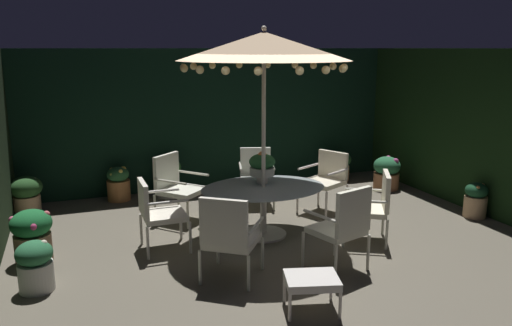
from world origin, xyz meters
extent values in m
cube|color=#615A4B|center=(0.00, 0.00, -0.01)|extent=(7.51, 6.53, 0.02)
cube|color=black|center=(0.00, 3.11, 1.28)|extent=(7.51, 0.30, 2.57)
cube|color=black|center=(3.61, 0.00, 1.28)|extent=(0.30, 6.53, 2.57)
cylinder|color=silver|center=(-0.10, 0.25, 0.01)|extent=(0.65, 0.65, 0.03)
cylinder|color=silver|center=(-0.10, 0.25, 0.34)|extent=(0.09, 0.09, 0.68)
ellipsoid|color=#9CA9AC|center=(-0.10, 0.25, 0.69)|extent=(1.75, 1.33, 0.03)
cylinder|color=beige|center=(-0.10, 0.25, 1.27)|extent=(0.06, 0.06, 2.54)
cone|color=#D0AD86|center=(-0.10, 0.25, 2.59)|extent=(2.30, 2.30, 0.37)
sphere|color=beige|center=(-0.10, 0.25, 2.82)|extent=(0.07, 0.07, 0.07)
sphere|color=#F9DB8C|center=(0.95, 0.29, 2.32)|extent=(0.10, 0.10, 0.10)
sphere|color=#F9DB8C|center=(0.85, 0.70, 2.32)|extent=(0.10, 0.10, 0.10)
sphere|color=#F9DB8C|center=(0.68, 0.96, 2.32)|extent=(0.10, 0.10, 0.10)
sphere|color=#F9DB8C|center=(0.34, 1.21, 2.32)|extent=(0.10, 0.10, 0.10)
sphere|color=#F9DB8C|center=(-0.08, 1.30, 2.32)|extent=(0.10, 0.10, 0.10)
sphere|color=#F9DB8C|center=(-0.53, 1.21, 2.32)|extent=(0.10, 0.10, 0.10)
sphere|color=#F9DB8C|center=(-0.86, 0.97, 2.32)|extent=(0.10, 0.10, 0.10)
sphere|color=#F9DB8C|center=(-1.08, 0.61, 2.32)|extent=(0.10, 0.10, 0.10)
sphere|color=#F9DB8C|center=(-1.14, 0.30, 2.32)|extent=(0.10, 0.10, 0.10)
sphere|color=#F9DB8C|center=(-1.06, -0.16, 2.32)|extent=(0.10, 0.10, 0.10)
sphere|color=#F9DB8C|center=(-0.85, -0.48, 2.32)|extent=(0.10, 0.10, 0.10)
sphere|color=#F9DB8C|center=(-0.54, -0.70, 2.32)|extent=(0.10, 0.10, 0.10)
sphere|color=#F9DB8C|center=(-0.08, -0.80, 2.32)|extent=(0.10, 0.10, 0.10)
sphere|color=#F9DB8C|center=(0.29, -0.72, 2.32)|extent=(0.10, 0.10, 0.10)
sphere|color=#F9DB8C|center=(0.66, -0.47, 2.32)|extent=(0.10, 0.10, 0.10)
sphere|color=#F9DB8C|center=(0.88, -0.13, 2.32)|extent=(0.10, 0.10, 0.10)
cylinder|color=beige|center=(-0.05, 0.44, 0.76)|extent=(0.16, 0.16, 0.12)
cylinder|color=beige|center=(-0.05, 0.44, 0.88)|extent=(0.35, 0.35, 0.11)
ellipsoid|color=#296534|center=(-0.05, 0.44, 1.02)|extent=(0.37, 0.37, 0.22)
sphere|color=#DD8643|center=(-0.05, 0.44, 1.10)|extent=(0.13, 0.13, 0.13)
cylinder|color=silver|center=(1.02, 0.48, 0.23)|extent=(0.04, 0.04, 0.46)
cylinder|color=silver|center=(0.77, 0.99, 0.23)|extent=(0.04, 0.04, 0.46)
cylinder|color=silver|center=(1.52, 0.73, 0.23)|extent=(0.04, 0.04, 0.46)
cylinder|color=silver|center=(1.27, 1.23, 0.23)|extent=(0.04, 0.04, 0.46)
cube|color=beige|center=(1.15, 0.86, 0.49)|extent=(0.73, 0.73, 0.07)
cube|color=beige|center=(1.39, 0.97, 0.74)|extent=(0.29, 0.51, 0.43)
cylinder|color=silver|center=(1.27, 0.60, 0.71)|extent=(0.50, 0.27, 0.04)
cylinder|color=silver|center=(1.02, 1.11, 0.71)|extent=(0.50, 0.27, 0.04)
cylinder|color=silver|center=(0.47, 1.23, 0.20)|extent=(0.04, 0.04, 0.41)
cylinder|color=silver|center=(-0.04, 1.38, 0.20)|extent=(0.04, 0.04, 0.41)
cylinder|color=silver|center=(0.63, 1.77, 0.20)|extent=(0.04, 0.04, 0.41)
cylinder|color=silver|center=(0.12, 1.92, 0.20)|extent=(0.04, 0.04, 0.41)
cube|color=silver|center=(0.30, 1.58, 0.44)|extent=(0.66, 0.67, 0.07)
cube|color=silver|center=(0.37, 1.83, 0.70)|extent=(0.51, 0.20, 0.45)
cylinder|color=silver|center=(0.55, 1.50, 0.68)|extent=(0.19, 0.52, 0.04)
cylinder|color=silver|center=(0.04, 1.65, 0.68)|extent=(0.19, 0.52, 0.04)
cylinder|color=beige|center=(-0.60, 1.26, 0.21)|extent=(0.04, 0.04, 0.43)
cylinder|color=beige|center=(-1.03, 0.87, 0.21)|extent=(0.04, 0.04, 0.43)
cylinder|color=beige|center=(-0.99, 1.71, 0.21)|extent=(0.04, 0.04, 0.43)
cylinder|color=beige|center=(-1.43, 1.32, 0.21)|extent=(0.04, 0.04, 0.43)
cube|color=silver|center=(-1.01, 1.29, 0.46)|extent=(0.82, 0.82, 0.07)
cube|color=silver|center=(-1.20, 1.50, 0.75)|extent=(0.46, 0.42, 0.50)
cylinder|color=beige|center=(-0.79, 1.48, 0.67)|extent=(0.41, 0.45, 0.04)
cylinder|color=beige|center=(-1.23, 1.09, 0.67)|extent=(0.41, 0.45, 0.04)
cylinder|color=silver|center=(-1.21, 0.51, 0.21)|extent=(0.04, 0.04, 0.42)
cylinder|color=silver|center=(-1.21, -0.03, 0.21)|extent=(0.04, 0.04, 0.42)
cylinder|color=silver|center=(-1.75, 0.50, 0.21)|extent=(0.04, 0.04, 0.42)
cylinder|color=silver|center=(-1.74, -0.04, 0.21)|extent=(0.04, 0.04, 0.42)
cube|color=silver|center=(-1.48, 0.24, 0.46)|extent=(0.53, 0.54, 0.07)
cube|color=silver|center=(-1.74, 0.23, 0.71)|extent=(0.07, 0.52, 0.44)
cylinder|color=silver|center=(-1.48, 0.51, 0.71)|extent=(0.52, 0.04, 0.04)
cylinder|color=silver|center=(-1.48, -0.03, 0.71)|extent=(0.52, 0.04, 0.04)
cylinder|color=silver|center=(-0.97, -0.46, 0.20)|extent=(0.04, 0.04, 0.41)
cylinder|color=silver|center=(-0.52, -0.79, 0.20)|extent=(0.04, 0.04, 0.41)
cylinder|color=silver|center=(-1.31, -0.93, 0.20)|extent=(0.04, 0.04, 0.41)
cylinder|color=silver|center=(-0.86, -1.26, 0.20)|extent=(0.04, 0.04, 0.41)
cube|color=silver|center=(-0.91, -0.86, 0.44)|extent=(0.78, 0.78, 0.07)
cube|color=silver|center=(-1.08, -1.09, 0.75)|extent=(0.47, 0.37, 0.54)
cylinder|color=silver|center=(-1.14, -0.70, 0.65)|extent=(0.36, 0.47, 0.04)
cylinder|color=silver|center=(-0.69, -1.03, 0.65)|extent=(0.36, 0.47, 0.04)
cylinder|color=silver|center=(-0.03, -0.89, 0.22)|extent=(0.04, 0.04, 0.44)
cylinder|color=silver|center=(0.49, -0.73, 0.22)|extent=(0.04, 0.04, 0.44)
cylinder|color=silver|center=(0.12, -1.41, 0.22)|extent=(0.04, 0.04, 0.44)
cylinder|color=silver|center=(0.65, -1.25, 0.22)|extent=(0.04, 0.04, 0.44)
cube|color=silver|center=(0.31, -1.07, 0.47)|extent=(0.67, 0.66, 0.07)
cube|color=silver|center=(0.38, -1.31, 0.77)|extent=(0.52, 0.21, 0.53)
cylinder|color=silver|center=(0.04, -1.15, 0.71)|extent=(0.18, 0.50, 0.04)
cylinder|color=silver|center=(0.57, -0.99, 0.71)|extent=(0.18, 0.50, 0.04)
cylinder|color=beige|center=(0.73, -0.54, 0.20)|extent=(0.04, 0.04, 0.41)
cylinder|color=beige|center=(1.00, -0.05, 0.20)|extent=(0.04, 0.04, 0.41)
cylinder|color=beige|center=(1.21, -0.81, 0.20)|extent=(0.04, 0.04, 0.41)
cylinder|color=beige|center=(1.48, -0.32, 0.20)|extent=(0.04, 0.04, 0.41)
cube|color=#ECE5C8|center=(1.11, -0.43, 0.44)|extent=(0.74, 0.75, 0.07)
cube|color=#ECE5C8|center=(1.34, -0.56, 0.72)|extent=(0.32, 0.50, 0.48)
cylinder|color=beige|center=(0.97, -0.67, 0.65)|extent=(0.48, 0.29, 0.04)
cylinder|color=beige|center=(1.24, -0.19, 0.65)|extent=(0.48, 0.29, 0.04)
cylinder|color=silver|center=(-0.59, -1.61, 0.14)|extent=(0.03, 0.03, 0.28)
cylinder|color=silver|center=(-0.12, -1.74, 0.14)|extent=(0.03, 0.03, 0.28)
cylinder|color=silver|center=(-0.70, -1.98, 0.14)|extent=(0.03, 0.03, 0.28)
cylinder|color=silver|center=(-0.22, -2.11, 0.14)|extent=(0.03, 0.03, 0.28)
cube|color=silver|center=(-0.41, -1.86, 0.32)|extent=(0.62, 0.54, 0.08)
cylinder|color=beige|center=(-0.99, 2.62, 0.19)|extent=(0.40, 0.40, 0.39)
ellipsoid|color=#2C6528|center=(-0.99, 2.62, 0.52)|extent=(0.49, 0.49, 0.34)
sphere|color=#E0586E|center=(-0.84, 2.59, 0.63)|extent=(0.09, 0.09, 0.09)
sphere|color=#E7557B|center=(-0.90, 2.73, 0.54)|extent=(0.09, 0.09, 0.09)
sphere|color=#D55F66|center=(-1.11, 2.74, 0.59)|extent=(0.10, 0.10, 0.10)
sphere|color=#E45062|center=(-1.10, 2.62, 0.56)|extent=(0.08, 0.08, 0.08)
sphere|color=#EC5373|center=(-1.04, 2.50, 0.58)|extent=(0.09, 0.09, 0.09)
sphere|color=#E45D78|center=(-0.95, 2.49, 0.57)|extent=(0.08, 0.08, 0.08)
cylinder|color=#A86A44|center=(2.93, 1.69, 0.15)|extent=(0.47, 0.47, 0.30)
ellipsoid|color=#286B40|center=(2.93, 1.69, 0.43)|extent=(0.49, 0.49, 0.35)
sphere|color=#A83880|center=(3.10, 1.66, 0.47)|extent=(0.06, 0.06, 0.06)
sphere|color=#C04687|center=(3.04, 1.82, 0.54)|extent=(0.11, 0.11, 0.11)
sphere|color=#AA3880|center=(2.87, 1.78, 0.45)|extent=(0.09, 0.09, 0.09)
sphere|color=#BA4580|center=(2.79, 1.70, 0.50)|extent=(0.10, 0.10, 0.10)
sphere|color=#A52B72|center=(2.90, 1.56, 0.52)|extent=(0.08, 0.08, 0.08)
sphere|color=#B74286|center=(3.02, 1.55, 0.55)|extent=(0.11, 0.11, 0.11)
cylinder|color=#826346|center=(-3.07, 0.39, 0.18)|extent=(0.44, 0.44, 0.36)
ellipsoid|color=#1B6530|center=(-3.07, 0.39, 0.50)|extent=(0.49, 0.49, 0.34)
sphere|color=#D55F64|center=(-2.89, 0.41, 0.59)|extent=(0.08, 0.08, 0.08)
sphere|color=#D75C64|center=(-3.09, 0.54, 0.51)|extent=(0.11, 0.11, 0.11)
sphere|color=#D55A7D|center=(-3.27, 0.41, 0.57)|extent=(0.08, 0.08, 0.08)
sphere|color=#D2427A|center=(-3.03, 0.19, 0.52)|extent=(0.10, 0.10, 0.10)
cylinder|color=tan|center=(2.40, 2.53, 0.15)|extent=(0.40, 0.40, 0.30)
ellipsoid|color=#235226|center=(2.40, 2.53, 0.42)|extent=(0.46, 0.46, 0.32)
sphere|color=#E4506B|center=(2.59, 2.56, 0.47)|extent=(0.08, 0.08, 0.08)
sphere|color=#E85974|center=(2.44, 2.67, 0.46)|extent=(0.10, 0.10, 0.10)
sphere|color=#E1566D|center=(2.31, 2.62, 0.53)|extent=(0.07, 0.07, 0.07)
sphere|color=#DF5B7D|center=(2.30, 2.50, 0.52)|extent=(0.09, 0.09, 0.09)
sphere|color=#DC5A64|center=(2.32, 2.37, 0.45)|extent=(0.07, 0.07, 0.07)
sphere|color=#DA586F|center=(2.47, 2.42, 0.46)|extent=(0.08, 0.08, 0.08)
cylinder|color=tan|center=(-3.26, 2.45, 0.15)|extent=(0.41, 0.41, 0.29)
ellipsoid|color=#265024|center=(-3.26, 2.45, 0.43)|extent=(0.50, 0.50, 0.35)
sphere|color=beige|center=(-3.13, 2.45, 0.54)|extent=(0.08, 0.08, 0.08)
sphere|color=beige|center=(-3.22, 2.57, 0.54)|extent=(0.07, 0.07, 0.07)
sphere|color=beige|center=(-3.36, 2.54, 0.49)|extent=(0.07, 0.07, 0.07)
sphere|color=silver|center=(-3.41, 2.37, 0.46)|extent=(0.08, 0.08, 0.08)
sphere|color=beige|center=(-3.25, 2.30, 0.48)|extent=(0.08, 0.08, 0.08)
cylinder|color=tan|center=(3.27, -0.18, 0.17)|extent=(0.34, 0.34, 0.33)
ellipsoid|color=#184628|center=(3.27, -0.18, 0.43)|extent=(0.34, 0.34, 0.24)
sphere|color=#F38C43|center=(3.41, -0.15, 0.48)|extent=(0.07, 0.07, 0.07)
sphere|color=orange|center=(3.31, -0.06, 0.48)|extent=(0.06, 0.06, 0.06)
sphere|color=orange|center=(3.23, -0.11, 0.45)|extent=(0.07, 0.07, 0.07)
sphere|color=orange|center=(3.16, -0.16, 0.48)|extent=(0.06, 0.06, 0.06)
sphere|color=#D88E46|center=(3.20, -0.27, 0.50)|extent=(0.06, 0.06, 0.06)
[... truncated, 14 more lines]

